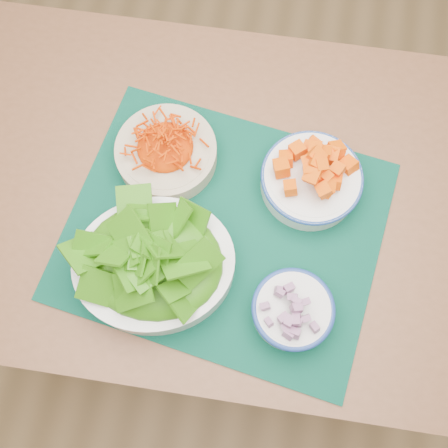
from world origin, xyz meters
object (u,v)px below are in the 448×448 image
(placemat, at_px, (224,230))
(lettuce_bowl, at_px, (153,262))
(carrot_bowl, at_px, (166,150))
(onion_bowl, at_px, (293,309))
(table, at_px, (225,212))
(squash_bowl, at_px, (312,176))

(placemat, relative_size, lettuce_bowl, 1.70)
(carrot_bowl, height_order, onion_bowl, onion_bowl)
(lettuce_bowl, distance_m, onion_bowl, 0.24)
(onion_bowl, bearing_deg, table, 126.87)
(squash_bowl, height_order, onion_bowl, squash_bowl)
(table, relative_size, placemat, 2.02)
(lettuce_bowl, xyz_separation_m, onion_bowl, (0.24, -0.03, -0.02))
(table, distance_m, placemat, 0.14)
(table, relative_size, onion_bowl, 8.09)
(onion_bowl, bearing_deg, placemat, 137.73)
(placemat, height_order, onion_bowl, onion_bowl)
(table, height_order, onion_bowl, onion_bowl)
(onion_bowl, bearing_deg, lettuce_bowl, 172.40)
(carrot_bowl, xyz_separation_m, squash_bowl, (0.27, -0.01, 0.01))
(table, bearing_deg, carrot_bowl, 157.25)
(table, xyz_separation_m, placemat, (0.01, -0.07, 0.12))
(placemat, xyz_separation_m, onion_bowl, (0.14, -0.12, 0.04))
(squash_bowl, distance_m, onion_bowl, 0.24)
(table, bearing_deg, squash_bowl, 12.32)
(placemat, height_order, carrot_bowl, carrot_bowl)
(placemat, bearing_deg, onion_bowl, -34.50)
(table, xyz_separation_m, lettuce_bowl, (-0.09, -0.17, 0.17))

